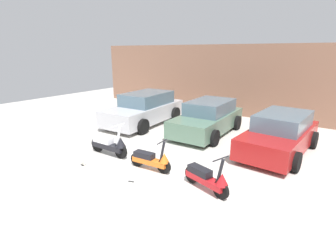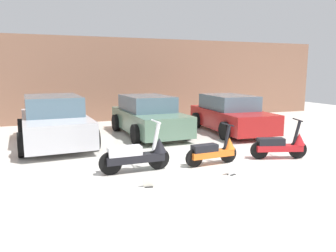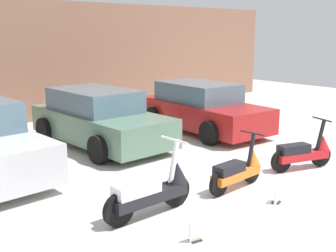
# 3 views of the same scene
# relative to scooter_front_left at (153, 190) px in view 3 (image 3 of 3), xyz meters

# --- Properties ---
(ground_plane) EXTENTS (28.00, 28.00, 0.00)m
(ground_plane) POSITION_rel_scooter_front_left_xyz_m (1.86, -0.96, -0.39)
(ground_plane) COLOR silver
(wall_back) EXTENTS (19.60, 0.12, 3.62)m
(wall_back) POSITION_rel_scooter_front_left_xyz_m (1.86, 7.69, 1.42)
(wall_back) COLOR #845B47
(wall_back) RESTS_ON ground_plane
(scooter_front_left) EXTENTS (1.58, 0.57, 1.10)m
(scooter_front_left) POSITION_rel_scooter_front_left_xyz_m (0.00, 0.00, 0.00)
(scooter_front_left) COLOR black
(scooter_front_left) RESTS_ON ground_plane
(scooter_front_right) EXTENTS (1.36, 0.49, 0.95)m
(scooter_front_right) POSITION_rel_scooter_front_left_xyz_m (1.81, -0.09, -0.05)
(scooter_front_right) COLOR black
(scooter_front_right) RESTS_ON ground_plane
(scooter_front_center) EXTENTS (1.39, 0.68, 1.00)m
(scooter_front_center) POSITION_rel_scooter_front_left_xyz_m (3.64, -0.22, -0.04)
(scooter_front_center) COLOR black
(scooter_front_center) RESTS_ON ground_plane
(car_rear_center) EXTENTS (2.04, 4.01, 1.34)m
(car_rear_center) POSITION_rel_scooter_front_left_xyz_m (1.47, 4.02, 0.25)
(car_rear_center) COLOR #51705B
(car_rear_center) RESTS_ON ground_plane
(car_rear_right) EXTENTS (2.05, 3.98, 1.32)m
(car_rear_right) POSITION_rel_scooter_front_left_xyz_m (4.40, 3.50, 0.24)
(car_rear_right) COLOR maroon
(car_rear_right) RESTS_ON ground_plane
(placard_near_left_scooter) EXTENTS (0.20, 0.14, 0.26)m
(placard_near_left_scooter) POSITION_rel_scooter_front_left_xyz_m (-0.08, -1.01, -0.28)
(placard_near_left_scooter) COLOR black
(placard_near_left_scooter) RESTS_ON ground_plane
(placard_near_right_scooter) EXTENTS (0.20, 0.17, 0.26)m
(placard_near_right_scooter) POSITION_rel_scooter_front_left_xyz_m (1.79, -0.92, -0.28)
(placard_near_right_scooter) COLOR black
(placard_near_right_scooter) RESTS_ON ground_plane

